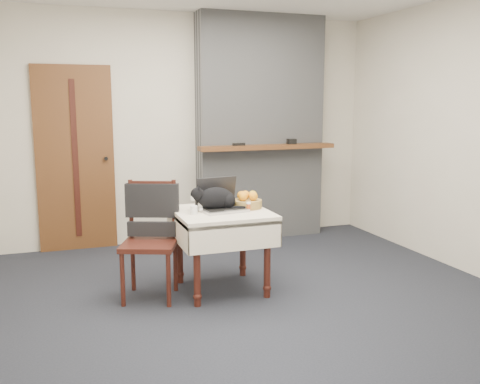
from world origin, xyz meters
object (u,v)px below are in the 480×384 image
Objects in this scene: cat at (216,199)px; pill_bottle at (248,206)px; chair at (151,223)px; laptop at (220,202)px; cream_jar at (194,210)px; side_table at (222,224)px; fruit_basket at (247,201)px; door at (75,159)px.

cat is 6.04× the size of pill_bottle.
cat reaches higher than pill_bottle.
chair is (-0.80, 0.18, -0.12)m from pill_bottle.
laptop is 5.38× the size of pill_bottle.
chair reaches higher than cream_jar.
fruit_basket is (0.25, 0.05, 0.17)m from side_table.
cream_jar is 0.52m from fruit_basket.
laptop is 0.89× the size of cat.
side_table is 0.30m from cream_jar.
door is at bearing 121.66° from side_table.
cream_jar is at bearing -65.32° from door.
door is 2.29m from pill_bottle.
cream_jar is (-0.22, -0.10, -0.06)m from cat.
fruit_basket is at bearing 10.60° from side_table.
cream_jar is at bearing -168.68° from fruit_basket.
door is 1.80m from chair.
cream_jar is (0.84, -1.83, -0.26)m from door.
door is 4.86× the size of laptop.
side_table is 0.19m from laptop.
cat is 0.25m from cream_jar.
side_table is at bearing -58.34° from door.
chair is at bearing 167.14° from pill_bottle.
laptop is 0.42× the size of chair.
door reaches higher than cream_jar.
pill_bottle is (0.21, -0.09, 0.15)m from side_table.
door is 2.06× the size of chair.
laptop reaches higher than side_table.
door is at bearing 114.68° from cream_jar.
fruit_basket is (0.28, 0.01, -0.04)m from cat.
chair is (-0.59, 0.06, -0.15)m from laptop.
fruit_basket is 0.26× the size of chair.
door is 2.21m from fruit_basket.
fruit_basket is (0.25, 0.01, -0.01)m from laptop.
chair is at bearing 166.36° from laptop.
pill_bottle is at bearing -54.94° from door.
chair is at bearing 176.66° from fruit_basket.
pill_bottle is 0.14m from fruit_basket.
cat is at bearing 15.51° from chair.
side_table is 0.59m from chair.
laptop is at bearing -57.72° from door.
door reaches higher than fruit_basket.
laptop is (1.10, -1.74, -0.23)m from door.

